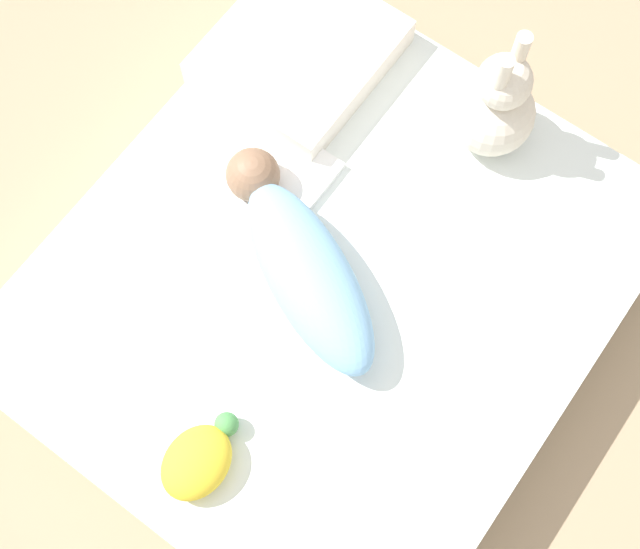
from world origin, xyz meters
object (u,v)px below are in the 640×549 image
(pillow, at_px, (299,52))
(bunny_plush, at_px, (495,107))
(turtle_plush, at_px, (199,460))
(swaddled_baby, at_px, (302,263))

(pillow, xyz_separation_m, bunny_plush, (0.09, -0.44, 0.08))
(pillow, height_order, turtle_plush, same)
(swaddled_baby, bearing_deg, turtle_plush, 125.77)
(swaddled_baby, bearing_deg, pillow, -26.59)
(swaddled_baby, xyz_separation_m, turtle_plush, (-0.43, -0.07, -0.03))
(pillow, xyz_separation_m, turtle_plush, (-0.83, -0.38, -0.00))
(pillow, distance_m, bunny_plush, 0.46)
(swaddled_baby, distance_m, pillow, 0.51)
(pillow, bearing_deg, turtle_plush, -155.56)
(swaddled_baby, relative_size, bunny_plush, 1.59)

